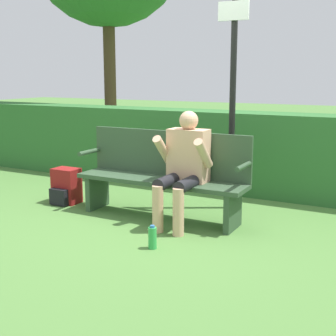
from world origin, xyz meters
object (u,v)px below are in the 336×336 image
(backpack, at_px, (66,187))
(water_bottle, at_px, (152,238))
(park_bench, at_px, (163,174))
(signpost, at_px, (232,95))
(person_seated, at_px, (184,163))

(backpack, xyz_separation_m, water_bottle, (1.67, -0.82, -0.10))
(park_bench, bearing_deg, water_bottle, -67.21)
(park_bench, relative_size, backpack, 4.49)
(water_bottle, height_order, signpost, signpost)
(park_bench, bearing_deg, backpack, -176.70)
(backpack, bearing_deg, park_bench, 3.30)
(backpack, height_order, water_bottle, backpack)
(backpack, height_order, signpost, signpost)
(backpack, bearing_deg, person_seated, -2.18)
(park_bench, xyz_separation_m, backpack, (-1.29, -0.07, -0.27))
(water_bottle, bearing_deg, person_seated, 94.72)
(backpack, bearing_deg, water_bottle, -26.21)
(water_bottle, distance_m, signpost, 1.96)
(person_seated, height_order, backpack, person_seated)
(backpack, distance_m, signpost, 2.25)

